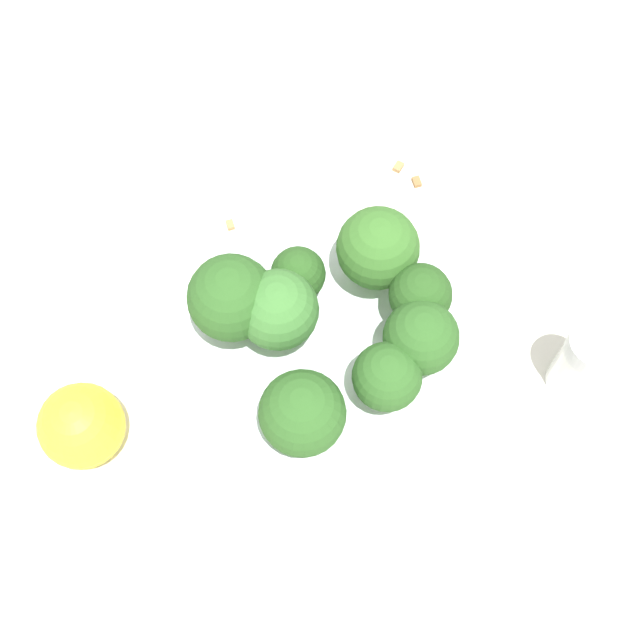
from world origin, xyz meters
name	(u,v)px	position (x,y,z in m)	size (l,w,h in m)	color
ground_plane	(320,363)	(0.00, 0.00, 0.00)	(3.00, 3.00, 0.00)	silver
bowl	(320,353)	(0.00, 0.00, 0.02)	(0.19, 0.19, 0.04)	silver
broccoli_floret_0	(387,378)	(-0.05, 0.02, 0.07)	(0.04, 0.04, 0.05)	#7A9E5B
broccoli_floret_1	(278,311)	(0.02, 0.01, 0.07)	(0.05, 0.05, 0.06)	#7A9E5B
broccoli_floret_2	(420,297)	(-0.05, -0.04, 0.07)	(0.04, 0.04, 0.06)	#7A9E5B
broccoli_floret_3	(302,413)	(-0.02, 0.06, 0.07)	(0.05, 0.05, 0.06)	#7A9E5B
broccoli_floret_4	(298,275)	(0.03, -0.02, 0.06)	(0.04, 0.04, 0.05)	#7A9E5B
broccoli_floret_5	(421,338)	(-0.06, -0.02, 0.07)	(0.05, 0.05, 0.06)	#8EB770
broccoli_floret_6	(232,299)	(0.05, 0.01, 0.08)	(0.05, 0.05, 0.07)	#7A9E5B
broccoli_floret_7	(378,249)	(-0.01, -0.06, 0.07)	(0.05, 0.05, 0.06)	#8EB770
pepper_shaker	(582,362)	(-0.16, -0.06, 0.03)	(0.03, 0.03, 0.07)	silver
lemon_wedge	(82,426)	(0.11, 0.11, 0.03)	(0.05, 0.05, 0.05)	yellow
almond_crumb_0	(422,182)	(0.00, -0.16, 0.00)	(0.01, 0.01, 0.01)	olive
almond_crumb_1	(399,165)	(0.02, -0.17, 0.00)	(0.01, 0.01, 0.01)	#AD7F4C
almond_crumb_2	(230,224)	(0.11, -0.07, 0.00)	(0.01, 0.01, 0.01)	#AD7F4C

